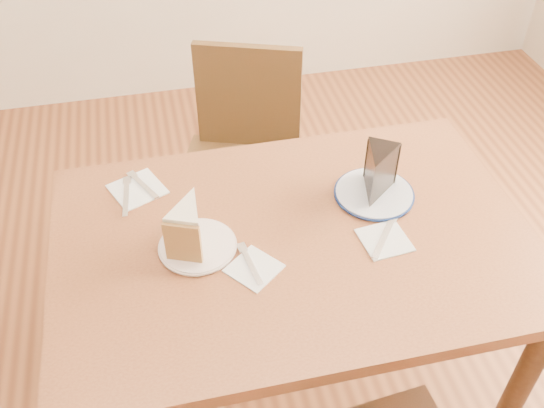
{
  "coord_description": "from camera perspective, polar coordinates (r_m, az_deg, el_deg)",
  "views": [
    {
      "loc": [
        -0.29,
        -1.03,
        1.83
      ],
      "look_at": [
        -0.04,
        0.07,
        0.8
      ],
      "focal_mm": 40.0,
      "sensor_mm": 36.0,
      "label": 1
    }
  ],
  "objects": [
    {
      "name": "knife_spare",
      "position": [
        1.67,
        -13.56,
        0.68
      ],
      "size": [
        0.03,
        0.16,
        0.0
      ],
      "primitive_type": "cube",
      "rotation": [
        0.0,
        0.0,
        -0.08
      ],
      "color": "silver",
      "rests_on": "napkin_spare"
    },
    {
      "name": "napkin_navy",
      "position": [
        1.54,
        10.55,
        -3.35
      ],
      "size": [
        0.13,
        0.13,
        0.0
      ],
      "primitive_type": "cube",
      "rotation": [
        0.0,
        0.0,
        0.11
      ],
      "color": "white",
      "rests_on": "table"
    },
    {
      "name": "plate_cream",
      "position": [
        1.5,
        -7.01,
        -3.96
      ],
      "size": [
        0.18,
        0.18,
        0.01
      ],
      "primitive_type": "cylinder",
      "color": "silver",
      "rests_on": "table"
    },
    {
      "name": "knife_navy",
      "position": [
        1.54,
        10.56,
        -2.94
      ],
      "size": [
        0.12,
        0.14,
        0.0
      ],
      "primitive_type": "cube",
      "rotation": [
        0.0,
        0.0,
        -0.65
      ],
      "color": "silver",
      "rests_on": "napkin_navy"
    },
    {
      "name": "chocolate_cake",
      "position": [
        1.61,
        9.84,
        2.67
      ],
      "size": [
        0.14,
        0.15,
        0.12
      ],
      "primitive_type": null,
      "rotation": [
        0.0,
        0.0,
        2.59
      ],
      "color": "black",
      "rests_on": "plate_navy"
    },
    {
      "name": "table",
      "position": [
        1.6,
        1.96,
        -5.5
      ],
      "size": [
        1.2,
        0.8,
        0.75
      ],
      "color": "#522916",
      "rests_on": "ground"
    },
    {
      "name": "carrot_cake",
      "position": [
        1.47,
        -7.72,
        -1.91
      ],
      "size": [
        0.12,
        0.14,
        0.11
      ],
      "primitive_type": null,
      "rotation": [
        0.0,
        0.0,
        -0.39
      ],
      "color": "#EEE3C4",
      "rests_on": "plate_cream"
    },
    {
      "name": "fork_spare",
      "position": [
        1.7,
        -12.04,
        1.76
      ],
      "size": [
        0.08,
        0.13,
        0.0
      ],
      "primitive_type": "cube",
      "rotation": [
        0.0,
        0.0,
        0.48
      ],
      "color": "silver",
      "rests_on": "napkin_spare"
    },
    {
      "name": "napkin_cream",
      "position": [
        1.45,
        -1.7,
        -6.08
      ],
      "size": [
        0.15,
        0.15,
        0.0
      ],
      "primitive_type": "cube",
      "rotation": [
        0.0,
        0.0,
        0.68
      ],
      "color": "white",
      "rests_on": "table"
    },
    {
      "name": "napkin_spare",
      "position": [
        1.69,
        -12.55,
        1.37
      ],
      "size": [
        0.17,
        0.17,
        0.0
      ],
      "primitive_type": "cube",
      "rotation": [
        0.0,
        0.0,
        0.41
      ],
      "color": "white",
      "rests_on": "table"
    },
    {
      "name": "chair_far",
      "position": [
        2.16,
        -2.66,
        3.72
      ],
      "size": [
        0.56,
        0.56,
        0.88
      ],
      "rotation": [
        0.0,
        0.0,
        2.79
      ],
      "color": "#372210",
      "rests_on": "ground"
    },
    {
      "name": "plate_navy",
      "position": [
        1.65,
        9.58,
        0.97
      ],
      "size": [
        0.21,
        0.21,
        0.01
      ],
      "primitive_type": "cylinder",
      "color": "silver",
      "rests_on": "table"
    },
    {
      "name": "fork_cream",
      "position": [
        1.45,
        -2.07,
        -5.63
      ],
      "size": [
        0.04,
        0.14,
        0.0
      ],
      "primitive_type": "cube",
      "rotation": [
        0.0,
        0.0,
        0.16
      ],
      "color": "silver",
      "rests_on": "napkin_cream"
    },
    {
      "name": "ground",
      "position": [
        2.12,
        1.53,
        -17.39
      ],
      "size": [
        4.0,
        4.0,
        0.0
      ],
      "primitive_type": "plane",
      "color": "#512815",
      "rests_on": "ground"
    }
  ]
}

